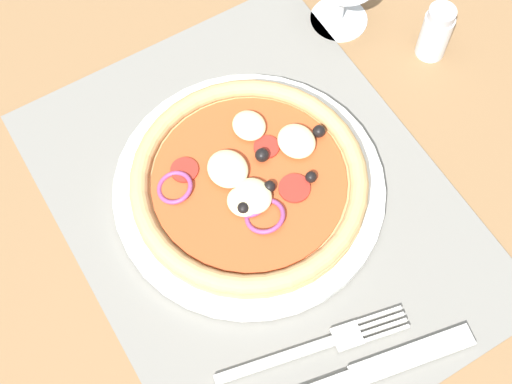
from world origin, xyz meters
The scene contains 7 objects.
ground_plane centered at (0.00, 0.00, -1.20)cm, with size 190.00×140.00×2.40cm, color olive.
placemat centered at (0.00, 0.00, 0.20)cm, with size 45.51×35.30×0.40cm, color slate.
plate centered at (-1.84, 0.32, 0.92)cm, with size 26.56×26.56×1.04cm, color silver.
pizza centered at (-1.87, 0.35, 2.54)cm, with size 22.93×22.93×2.67cm.
fork centered at (14.70, -2.26, 0.62)cm, with size 5.40×17.90×0.44cm.
knife centered at (18.81, 0.03, 0.65)cm, with size 5.63×19.92×0.62cm.
pepper_shaker centered at (-6.50, 25.74, 3.25)cm, with size 3.20×3.20×6.70cm.
Camera 1 is at (26.19, -16.15, 65.19)cm, focal length 51.71 mm.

